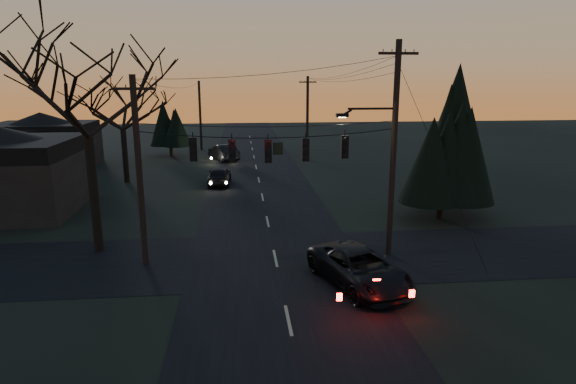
{
  "coord_description": "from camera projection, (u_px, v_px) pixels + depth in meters",
  "views": [
    {
      "loc": [
        -1.6,
        -11.38,
        8.37
      ],
      "look_at": [
        0.4,
        8.06,
        3.7
      ],
      "focal_mm": 30.0,
      "sensor_mm": 36.0,
      "label": 1
    }
  ],
  "objects": [
    {
      "name": "sedan_oncoming_a",
      "position": [
        219.0,
        176.0,
        38.4
      ],
      "size": [
        1.92,
        4.35,
        1.46
      ],
      "primitive_type": "imported",
      "rotation": [
        0.0,
        0.0,
        3.09
      ],
      "color": "black",
      "rests_on": "ground"
    },
    {
      "name": "main_road",
      "position": [
        264.0,
        204.0,
        32.47
      ],
      "size": [
        8.0,
        120.0,
        0.02
      ],
      "primitive_type": "cube",
      "color": "black",
      "rests_on": "ground"
    },
    {
      "name": "evergreen_right",
      "position": [
        445.0,
        137.0,
        28.12
      ],
      "size": [
        4.96,
        4.96,
        8.78
      ],
      "color": "black",
      "rests_on": "ground"
    },
    {
      "name": "utility_pole_far_r",
      "position": [
        307.0,
        159.0,
        50.43
      ],
      "size": [
        1.8,
        0.3,
        8.5
      ],
      "primitive_type": null,
      "color": "black",
      "rests_on": "ground"
    },
    {
      "name": "evergreen_dist",
      "position": [
        170.0,
        126.0,
        51.63
      ],
      "size": [
        3.2,
        3.2,
        5.45
      ],
      "color": "black",
      "rests_on": "ground"
    },
    {
      "name": "house_left_far",
      "position": [
        43.0,
        140.0,
        45.35
      ],
      "size": [
        9.0,
        7.0,
        5.2
      ],
      "color": "black",
      "rests_on": "ground"
    },
    {
      "name": "bare_tree_dist",
      "position": [
        121.0,
        108.0,
        38.07
      ],
      "size": [
        6.71,
        6.71,
        8.6
      ],
      "color": "black",
      "rests_on": "ground"
    },
    {
      "name": "span_signal_assembly",
      "position": [
        269.0,
        149.0,
        21.55
      ],
      "size": [
        11.5,
        0.44,
        1.61
      ],
      "color": "black",
      "rests_on": "ground"
    },
    {
      "name": "utility_pole_right",
      "position": [
        388.0,
        254.0,
        23.34
      ],
      "size": [
        5.0,
        0.3,
        10.0
      ],
      "primitive_type": null,
      "color": "black",
      "rests_on": "ground"
    },
    {
      "name": "bare_tree_left",
      "position": [
        84.0,
        87.0,
        21.93
      ],
      "size": [
        9.73,
        9.73,
        11.34
      ],
      "color": "black",
      "rests_on": "ground"
    },
    {
      "name": "utility_pole_left",
      "position": [
        146.0,
        263.0,
        22.2
      ],
      "size": [
        1.8,
        0.3,
        8.5
      ],
      "primitive_type": null,
      "color": "black",
      "rests_on": "ground"
    },
    {
      "name": "cross_road",
      "position": [
        275.0,
        258.0,
        22.79
      ],
      "size": [
        60.0,
        7.0,
        0.02
      ],
      "primitive_type": "cube",
      "color": "black",
      "rests_on": "ground"
    },
    {
      "name": "suv_near",
      "position": [
        359.0,
        268.0,
        19.69
      ],
      "size": [
        4.04,
        5.88,
        1.49
      ],
      "primitive_type": "imported",
      "rotation": [
        0.0,
        0.0,
        0.32
      ],
      "color": "black",
      "rests_on": "ground"
    },
    {
      "name": "sedan_oncoming_b",
      "position": [
        223.0,
        152.0,
        49.73
      ],
      "size": [
        3.5,
        5.21,
        1.62
      ],
      "primitive_type": "imported",
      "rotation": [
        0.0,
        0.0,
        3.54
      ],
      "color": "black",
      "rests_on": "ground"
    },
    {
      "name": "utility_pole_far_l",
      "position": [
        202.0,
        150.0,
        57.03
      ],
      "size": [
        0.3,
        0.3,
        8.0
      ],
      "primitive_type": null,
      "color": "black",
      "rests_on": "ground"
    }
  ]
}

